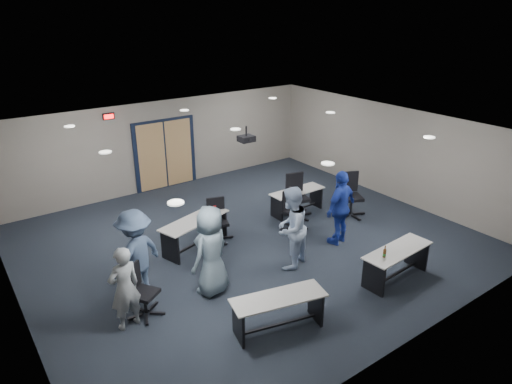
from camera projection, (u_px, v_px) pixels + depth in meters
floor at (249, 241)px, 11.03m from camera, size 10.00×10.00×0.00m
back_wall at (164, 145)px, 13.90m from camera, size 10.00×0.04×2.70m
front_wall at (412, 277)px, 7.14m from camera, size 10.00×0.04×2.70m
left_wall at (9, 253)px, 7.81m from camera, size 0.04×9.00×2.70m
right_wall at (390, 152)px, 13.22m from camera, size 0.04×9.00×2.70m
ceiling at (248, 133)px, 10.00m from camera, size 10.00×9.00×0.04m
double_door at (165, 154)px, 13.98m from camera, size 2.00×0.07×2.20m
exit_sign at (109, 116)px, 12.57m from camera, size 0.32×0.07×0.18m
ceiling_projector at (246, 138)px, 10.65m from camera, size 0.35×0.32×0.37m
ceiling_can_lights at (242, 132)px, 10.20m from camera, size 6.24×5.74×0.02m
table_front_left at (278, 307)px, 7.86m from camera, size 1.74×0.93×0.67m
table_front_right at (397, 259)px, 9.34m from camera, size 1.72×0.66×0.94m
table_back_left at (195, 228)px, 10.57m from camera, size 1.87×1.08×0.84m
table_back_right at (297, 197)px, 12.42m from camera, size 1.58×0.53×0.64m
chair_back_b at (218, 221)px, 10.89m from camera, size 0.82×0.82×1.04m
chair_back_c at (294, 210)px, 11.46m from camera, size 0.87×0.87×1.04m
chair_back_d at (298, 197)px, 12.08m from camera, size 0.91×0.91×1.18m
chair_loose_left at (144, 292)px, 8.22m from camera, size 0.88×0.88×1.01m
chair_loose_right at (352, 196)px, 12.14m from camera, size 0.99×0.99×1.19m
person_gray at (125, 288)px, 7.82m from camera, size 0.63×0.46×1.58m
person_plaid at (211, 251)px, 8.76m from camera, size 1.04×0.86×1.83m
person_lightblue at (291, 228)px, 9.65m from camera, size 1.10×1.00×1.83m
person_navy at (341, 208)px, 10.65m from camera, size 1.13×0.66×1.81m
person_back at (136, 255)px, 8.62m from camera, size 1.36×1.10×1.83m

